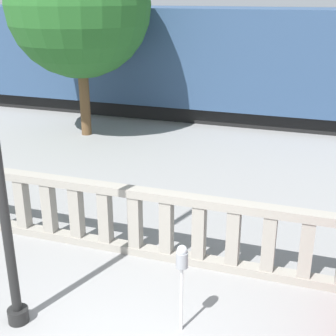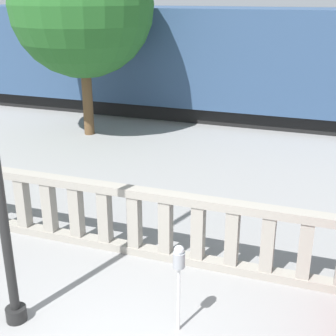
# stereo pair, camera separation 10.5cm
# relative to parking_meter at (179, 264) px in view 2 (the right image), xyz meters

# --- Properties ---
(balustrade) EXTENTS (12.28, 0.24, 1.21)m
(balustrade) POSITION_rel_parking_meter_xyz_m (-0.49, 1.63, -0.41)
(balustrade) COLOR gray
(balustrade) RESTS_ON ground
(parking_meter) EXTENTS (0.16, 0.16, 1.28)m
(parking_meter) POSITION_rel_parking_meter_xyz_m (0.00, 0.00, 0.00)
(parking_meter) COLOR silver
(parking_meter) RESTS_ON ground
(train_far) EXTENTS (26.23, 2.80, 3.94)m
(train_far) POSITION_rel_parking_meter_xyz_m (-3.93, 26.02, 0.75)
(train_far) COLOR black
(train_far) RESTS_ON ground
(tree_left) EXTENTS (4.21, 4.21, 5.99)m
(tree_left) POSITION_rel_parking_meter_xyz_m (-5.55, 7.78, 2.87)
(tree_left) COLOR brown
(tree_left) RESTS_ON ground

